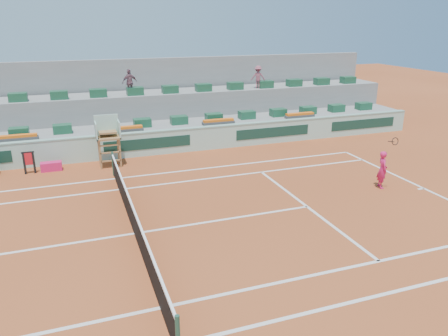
{
  "coord_description": "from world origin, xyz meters",
  "views": [
    {
      "loc": [
        -1.55,
        -13.02,
        6.64
      ],
      "look_at": [
        4.0,
        2.5,
        1.0
      ],
      "focal_mm": 35.0,
      "sensor_mm": 36.0,
      "label": 1
    }
  ],
  "objects": [
    {
      "name": "ground",
      "position": [
        0.0,
        0.0,
        0.0
      ],
      "size": [
        90.0,
        90.0,
        0.0
      ],
      "primitive_type": "plane",
      "color": "#913E1C",
      "rests_on": "ground"
    },
    {
      "name": "seating_tier_lower",
      "position": [
        0.0,
        10.7,
        0.6
      ],
      "size": [
        36.0,
        4.0,
        1.2
      ],
      "primitive_type": "cube",
      "color": "gray",
      "rests_on": "ground"
    },
    {
      "name": "seating_tier_upper",
      "position": [
        0.0,
        12.3,
        1.3
      ],
      "size": [
        36.0,
        2.4,
        2.6
      ],
      "primitive_type": "cube",
      "color": "gray",
      "rests_on": "ground"
    },
    {
      "name": "stadium_back_wall",
      "position": [
        0.0,
        13.9,
        2.2
      ],
      "size": [
        36.0,
        0.4,
        4.4
      ],
      "primitive_type": "cube",
      "color": "gray",
      "rests_on": "ground"
    },
    {
      "name": "player_bag",
      "position": [
        -2.64,
        7.58,
        0.21
      ],
      "size": [
        0.92,
        0.41,
        0.41
      ],
      "primitive_type": "cube",
      "color": "#D91C5C",
      "rests_on": "ground"
    },
    {
      "name": "spectator_mid",
      "position": [
        1.73,
        11.63,
        3.32
      ],
      "size": [
        0.9,
        0.52,
        1.45
      ],
      "primitive_type": "imported",
      "rotation": [
        0.0,
        0.0,
        3.35
      ],
      "color": "#7A515C",
      "rests_on": "seating_tier_upper"
    },
    {
      "name": "spectator_right",
      "position": [
        9.51,
        11.72,
        3.28
      ],
      "size": [
        1.0,
        0.79,
        1.36
      ],
      "primitive_type": "imported",
      "rotation": [
        0.0,
        0.0,
        2.77
      ],
      "color": "#8E4755",
      "rests_on": "seating_tier_upper"
    },
    {
      "name": "court_lines",
      "position": [
        0.0,
        0.0,
        0.01
      ],
      "size": [
        23.89,
        11.09,
        0.01
      ],
      "color": "silver",
      "rests_on": "ground"
    },
    {
      "name": "tennis_net",
      "position": [
        0.0,
        0.0,
        0.53
      ],
      "size": [
        0.1,
        11.97,
        1.1
      ],
      "color": "black",
      "rests_on": "ground"
    },
    {
      "name": "advertising_hoarding",
      "position": [
        0.02,
        8.5,
        0.63
      ],
      "size": [
        36.0,
        0.34,
        1.26
      ],
      "color": "#A3CDBA",
      "rests_on": "ground"
    },
    {
      "name": "umpire_chair",
      "position": [
        0.0,
        7.5,
        1.54
      ],
      "size": [
        1.1,
        0.9,
        2.4
      ],
      "color": "olive",
      "rests_on": "ground"
    },
    {
      "name": "seat_row_lower",
      "position": [
        0.0,
        9.8,
        1.42
      ],
      "size": [
        32.9,
        0.6,
        0.44
      ],
      "color": "#1A4E32",
      "rests_on": "seating_tier_lower"
    },
    {
      "name": "seat_row_upper",
      "position": [
        0.0,
        11.7,
        2.82
      ],
      "size": [
        32.9,
        0.6,
        0.44
      ],
      "color": "#1A4E32",
      "rests_on": "seating_tier_upper"
    },
    {
      "name": "flower_planters",
      "position": [
        -1.5,
        9.0,
        1.33
      ],
      "size": [
        26.8,
        0.36,
        0.28
      ],
      "color": "#454545",
      "rests_on": "seating_tier_lower"
    },
    {
      "name": "towel_rack",
      "position": [
        -3.54,
        7.49,
        0.6
      ],
      "size": [
        0.54,
        0.09,
        1.03
      ],
      "color": "black",
      "rests_on": "ground"
    },
    {
      "name": "tennis_player",
      "position": [
        10.27,
        0.72,
        0.8
      ],
      "size": [
        0.54,
        0.89,
        2.28
      ],
      "color": "#D91C5C",
      "rests_on": "ground"
    }
  ]
}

